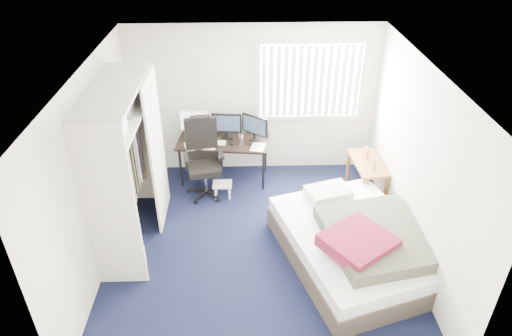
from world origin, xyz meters
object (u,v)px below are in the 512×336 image
Objects in this scene: nightstand at (368,166)px; bed at (357,243)px; desk at (224,138)px; office_chair at (204,165)px.

bed is (-0.48, -1.53, -0.23)m from nightstand.
desk is at bearing 130.35° from bed.
nightstand reaches higher than bed.
nightstand is (2.25, -0.56, -0.23)m from desk.
desk is at bearing 52.33° from office_chair.
desk is 1.20× the size of office_chair.
office_chair is at bearing 176.53° from nightstand.
desk is 2.77m from bed.
desk reaches higher than nightstand.
office_chair is 1.41× the size of nightstand.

